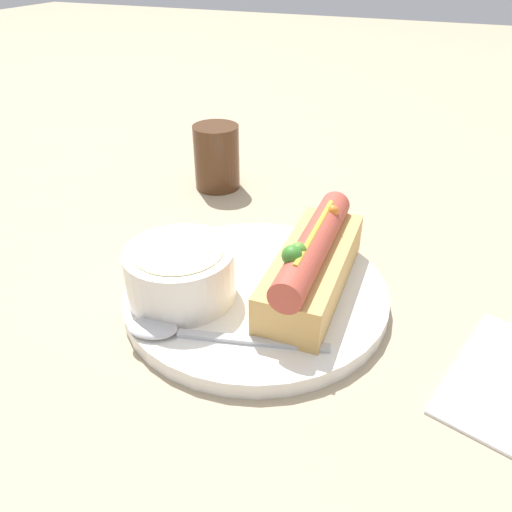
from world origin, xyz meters
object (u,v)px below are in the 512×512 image
Objects in this scene: hot_dog at (312,264)px; spoon at (179,331)px; drinking_glass at (217,157)px; soup_bowl at (180,271)px.

spoon is at bearing 140.34° from hot_dog.
hot_dog and drinking_glass have the same top height.
soup_bowl is at bearing 115.69° from hot_dog.
hot_dog is 0.28m from drinking_glass.
drinking_glass reaches higher than soup_bowl.
hot_dog is at bearing -135.69° from drinking_glass.
hot_dog reaches higher than soup_bowl.
hot_dog is at bearing -141.91° from spoon.
drinking_glass is at bearing 42.60° from hot_dog.
soup_bowl is at bearing -77.26° from spoon.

